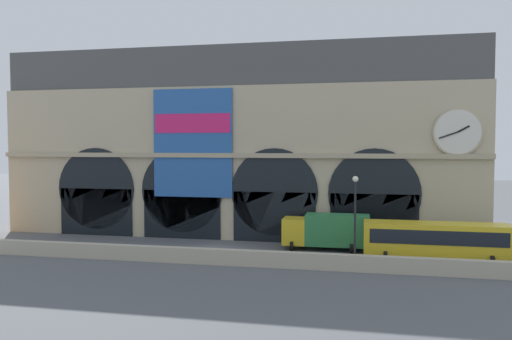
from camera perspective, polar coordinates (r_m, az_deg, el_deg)
ground_plane at (r=44.68m, az=-4.94°, el=-9.04°), size 200.00×200.00×0.00m
quay_parapet_wall at (r=40.07m, az=-6.95°, el=-9.56°), size 90.00×0.70×1.20m
station_building at (r=51.09m, az=-2.50°, el=2.82°), size 47.81×5.69×18.93m
box_truck_mideast at (r=45.04m, az=8.01°, el=-6.76°), size 7.50×2.91×3.12m
bus_east at (r=42.24m, az=19.59°, el=-7.43°), size 11.00×3.25×3.10m
street_lamp_quayside at (r=38.16m, az=11.11°, el=-4.41°), size 0.44×0.44×6.90m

